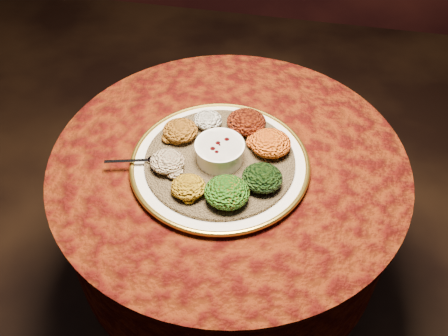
# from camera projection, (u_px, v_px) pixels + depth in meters

# --- Properties ---
(table) EXTENTS (0.96, 0.96, 0.73)m
(table) POSITION_uv_depth(u_px,v_px,m) (228.00, 201.00, 1.46)
(table) COLOR black
(table) RESTS_ON ground
(platter) EXTENTS (0.55, 0.55, 0.02)m
(platter) POSITION_uv_depth(u_px,v_px,m) (220.00, 163.00, 1.30)
(platter) COLOR silver
(platter) RESTS_ON table
(injera) EXTENTS (0.41, 0.41, 0.01)m
(injera) POSITION_uv_depth(u_px,v_px,m) (220.00, 160.00, 1.29)
(injera) COLOR olive
(injera) RESTS_ON platter
(stew_bowl) EXTENTS (0.13, 0.13, 0.05)m
(stew_bowl) POSITION_uv_depth(u_px,v_px,m) (220.00, 151.00, 1.27)
(stew_bowl) COLOR white
(stew_bowl) RESTS_ON injera
(spoon) EXTENTS (0.15, 0.05, 0.01)m
(spoon) POSITION_uv_depth(u_px,v_px,m) (151.00, 160.00, 1.28)
(spoon) COLOR silver
(spoon) RESTS_ON injera
(portion_ayib) EXTENTS (0.08, 0.08, 0.04)m
(portion_ayib) POSITION_uv_depth(u_px,v_px,m) (208.00, 120.00, 1.36)
(portion_ayib) COLOR silver
(portion_ayib) RESTS_ON injera
(portion_kitfo) EXTENTS (0.11, 0.10, 0.05)m
(portion_kitfo) POSITION_uv_depth(u_px,v_px,m) (246.00, 122.00, 1.35)
(portion_kitfo) COLOR black
(portion_kitfo) RESTS_ON injera
(portion_tikil) EXTENTS (0.11, 0.10, 0.05)m
(portion_tikil) POSITION_uv_depth(u_px,v_px,m) (270.00, 143.00, 1.29)
(portion_tikil) COLOR #BF7A0F
(portion_tikil) RESTS_ON injera
(portion_gomen) EXTENTS (0.10, 0.10, 0.05)m
(portion_gomen) POSITION_uv_depth(u_px,v_px,m) (262.00, 178.00, 1.21)
(portion_gomen) COLOR black
(portion_gomen) RESTS_ON injera
(portion_mixveg) EXTENTS (0.11, 0.10, 0.05)m
(portion_mixveg) POSITION_uv_depth(u_px,v_px,m) (227.00, 192.00, 1.18)
(portion_mixveg) COLOR #9D380A
(portion_mixveg) RESTS_ON injera
(portion_kik) EXTENTS (0.09, 0.08, 0.04)m
(portion_kik) POSITION_uv_depth(u_px,v_px,m) (188.00, 187.00, 1.20)
(portion_kik) COLOR #B0810F
(portion_kik) RESTS_ON injera
(portion_timatim) EXTENTS (0.09, 0.08, 0.04)m
(portion_timatim) POSITION_uv_depth(u_px,v_px,m) (167.00, 162.00, 1.25)
(portion_timatim) COLOR maroon
(portion_timatim) RESTS_ON injera
(portion_shiro) EXTENTS (0.09, 0.09, 0.05)m
(portion_shiro) POSITION_uv_depth(u_px,v_px,m) (180.00, 130.00, 1.33)
(portion_shiro) COLOR #985012
(portion_shiro) RESTS_ON injera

